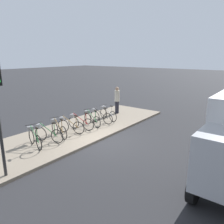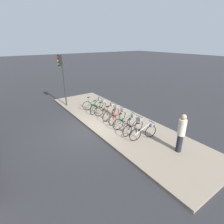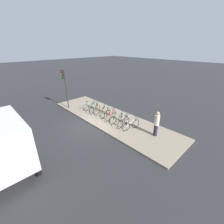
{
  "view_description": "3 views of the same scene",
  "coord_description": "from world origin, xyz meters",
  "px_view_note": "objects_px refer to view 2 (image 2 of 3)",
  "views": [
    {
      "loc": [
        -7.41,
        -6.33,
        3.93
      ],
      "look_at": [
        1.25,
        0.34,
        1.1
      ],
      "focal_mm": 35.0,
      "sensor_mm": 36.0,
      "label": 1
    },
    {
      "loc": [
        7.97,
        -4.04,
        4.76
      ],
      "look_at": [
        0.38,
        1.26,
        0.95
      ],
      "focal_mm": 28.0,
      "sensor_mm": 36.0,
      "label": 2
    },
    {
      "loc": [
        8.6,
        -6.04,
        5.87
      ],
      "look_at": [
        1.08,
        1.1,
        1.22
      ],
      "focal_mm": 24.0,
      "sensor_mm": 36.0,
      "label": 3
    }
  ],
  "objects_px": {
    "parked_bicycle_1": "(99,106)",
    "traffic_light": "(62,70)",
    "parked_bicycle_0": "(94,104)",
    "parked_bicycle_3": "(112,112)",
    "parked_bicycle_6": "(134,126)",
    "parked_bicycle_2": "(107,109)",
    "pedestrian": "(181,132)",
    "parked_bicycle_5": "(127,121)",
    "parked_bicycle_4": "(119,116)",
    "parked_bicycle_7": "(145,131)"
  },
  "relations": [
    {
      "from": "parked_bicycle_1",
      "to": "traffic_light",
      "type": "relative_size",
      "value": 0.4
    },
    {
      "from": "parked_bicycle_0",
      "to": "traffic_light",
      "type": "relative_size",
      "value": 0.41
    },
    {
      "from": "parked_bicycle_3",
      "to": "parked_bicycle_6",
      "type": "distance_m",
      "value": 2.26
    },
    {
      "from": "parked_bicycle_2",
      "to": "pedestrian",
      "type": "distance_m",
      "value": 5.36
    },
    {
      "from": "parked_bicycle_1",
      "to": "parked_bicycle_0",
      "type": "bearing_deg",
      "value": 179.38
    },
    {
      "from": "parked_bicycle_1",
      "to": "parked_bicycle_5",
      "type": "relative_size",
      "value": 0.99
    },
    {
      "from": "parked_bicycle_3",
      "to": "traffic_light",
      "type": "distance_m",
      "value": 4.88
    },
    {
      "from": "parked_bicycle_6",
      "to": "traffic_light",
      "type": "relative_size",
      "value": 0.42
    },
    {
      "from": "parked_bicycle_3",
      "to": "traffic_light",
      "type": "xyz_separation_m",
      "value": [
        -4.05,
        -1.56,
        2.24
      ]
    },
    {
      "from": "pedestrian",
      "to": "traffic_light",
      "type": "relative_size",
      "value": 0.49
    },
    {
      "from": "parked_bicycle_0",
      "to": "parked_bicycle_4",
      "type": "distance_m",
      "value": 2.77
    },
    {
      "from": "parked_bicycle_7",
      "to": "pedestrian",
      "type": "bearing_deg",
      "value": 16.22
    },
    {
      "from": "parked_bicycle_4",
      "to": "parked_bicycle_7",
      "type": "xyz_separation_m",
      "value": [
        2.28,
        -0.07,
        0.0
      ]
    },
    {
      "from": "parked_bicycle_2",
      "to": "parked_bicycle_7",
      "type": "bearing_deg",
      "value": -1.68
    },
    {
      "from": "parked_bicycle_6",
      "to": "parked_bicycle_7",
      "type": "bearing_deg",
      "value": 2.94
    },
    {
      "from": "parked_bicycle_3",
      "to": "pedestrian",
      "type": "xyz_separation_m",
      "value": [
        4.65,
        0.41,
        0.53
      ]
    },
    {
      "from": "parked_bicycle_7",
      "to": "pedestrian",
      "type": "height_order",
      "value": "pedestrian"
    },
    {
      "from": "parked_bicycle_0",
      "to": "parked_bicycle_6",
      "type": "bearing_deg",
      "value": -0.19
    },
    {
      "from": "parked_bicycle_6",
      "to": "parked_bicycle_0",
      "type": "bearing_deg",
      "value": 179.81
    },
    {
      "from": "pedestrian",
      "to": "parked_bicycle_5",
      "type": "bearing_deg",
      "value": -171.17
    },
    {
      "from": "parked_bicycle_1",
      "to": "parked_bicycle_2",
      "type": "bearing_deg",
      "value": 10.54
    },
    {
      "from": "parked_bicycle_0",
      "to": "parked_bicycle_7",
      "type": "bearing_deg",
      "value": 0.26
    },
    {
      "from": "parked_bicycle_1",
      "to": "parked_bicycle_5",
      "type": "bearing_deg",
      "value": 0.68
    },
    {
      "from": "parked_bicycle_2",
      "to": "parked_bicycle_5",
      "type": "height_order",
      "value": "same"
    },
    {
      "from": "parked_bicycle_5",
      "to": "parked_bicycle_2",
      "type": "bearing_deg",
      "value": 177.39
    },
    {
      "from": "parked_bicycle_0",
      "to": "traffic_light",
      "type": "distance_m",
      "value": 3.32
    },
    {
      "from": "pedestrian",
      "to": "parked_bicycle_7",
      "type": "bearing_deg",
      "value": -163.78
    },
    {
      "from": "parked_bicycle_0",
      "to": "parked_bicycle_2",
      "type": "bearing_deg",
      "value": 5.33
    },
    {
      "from": "parked_bicycle_5",
      "to": "parked_bicycle_4",
      "type": "bearing_deg",
      "value": 175.74
    },
    {
      "from": "parked_bicycle_6",
      "to": "traffic_light",
      "type": "distance_m",
      "value": 6.84
    },
    {
      "from": "parked_bicycle_1",
      "to": "parked_bicycle_7",
      "type": "distance_m",
      "value": 4.39
    },
    {
      "from": "parked_bicycle_4",
      "to": "parked_bicycle_2",
      "type": "bearing_deg",
      "value": 178.42
    },
    {
      "from": "parked_bicycle_1",
      "to": "parked_bicycle_3",
      "type": "distance_m",
      "value": 1.42
    },
    {
      "from": "parked_bicycle_6",
      "to": "parked_bicycle_1",
      "type": "bearing_deg",
      "value": 179.88
    },
    {
      "from": "parked_bicycle_0",
      "to": "parked_bicycle_1",
      "type": "height_order",
      "value": "same"
    },
    {
      "from": "parked_bicycle_0",
      "to": "parked_bicycle_3",
      "type": "distance_m",
      "value": 2.07
    },
    {
      "from": "parked_bicycle_0",
      "to": "parked_bicycle_1",
      "type": "bearing_deg",
      "value": -0.62
    },
    {
      "from": "traffic_light",
      "to": "parked_bicycle_7",
      "type": "bearing_deg",
      "value": 11.96
    },
    {
      "from": "parked_bicycle_4",
      "to": "parked_bicycle_3",
      "type": "bearing_deg",
      "value": 179.74
    },
    {
      "from": "parked_bicycle_4",
      "to": "parked_bicycle_7",
      "type": "height_order",
      "value": "same"
    },
    {
      "from": "parked_bicycle_5",
      "to": "traffic_light",
      "type": "bearing_deg",
      "value": -165.09
    },
    {
      "from": "parked_bicycle_2",
      "to": "parked_bicycle_7",
      "type": "relative_size",
      "value": 1.0
    },
    {
      "from": "parked_bicycle_0",
      "to": "parked_bicycle_7",
      "type": "distance_m",
      "value": 5.05
    },
    {
      "from": "parked_bicycle_5",
      "to": "pedestrian",
      "type": "height_order",
      "value": "pedestrian"
    },
    {
      "from": "parked_bicycle_2",
      "to": "parked_bicycle_6",
      "type": "distance_m",
      "value": 2.93
    },
    {
      "from": "traffic_light",
      "to": "parked_bicycle_6",
      "type": "bearing_deg",
      "value": 12.97
    },
    {
      "from": "traffic_light",
      "to": "parked_bicycle_1",
      "type": "bearing_deg",
      "value": 28.99
    },
    {
      "from": "parked_bicycle_4",
      "to": "parked_bicycle_6",
      "type": "xyz_separation_m",
      "value": [
        1.55,
        -0.11,
        0.0
      ]
    },
    {
      "from": "parked_bicycle_0",
      "to": "traffic_light",
      "type": "height_order",
      "value": "traffic_light"
    },
    {
      "from": "parked_bicycle_2",
      "to": "parked_bicycle_5",
      "type": "relative_size",
      "value": 1.0
    }
  ]
}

